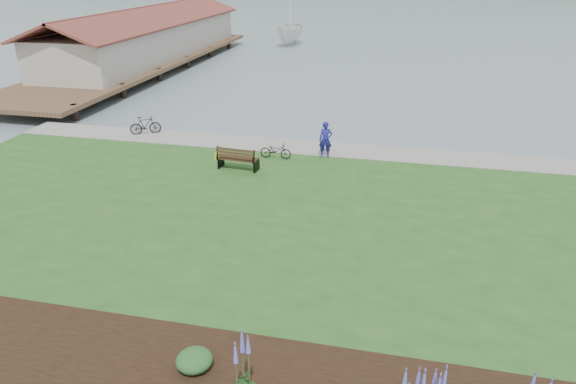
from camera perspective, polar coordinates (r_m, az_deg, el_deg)
name	(u,v)px	position (r m, az deg, el deg)	size (l,w,h in m)	color
ground	(302,216)	(20.09, 1.58, -2.73)	(600.00, 600.00, 0.00)	slate
lawn	(291,236)	(18.27, 0.36, -4.95)	(34.00, 20.00, 0.40)	#224E1B
shoreline_path	(329,149)	(26.21, 4.53, 4.78)	(34.00, 2.20, 0.03)	gray
pier_pavilion	(148,38)	(51.22, -15.26, 16.18)	(8.00, 36.00, 5.40)	#4C3826
park_bench	(237,158)	(23.42, -5.66, 3.76)	(1.89, 0.92, 1.13)	#302012
person	(326,137)	(24.82, 4.21, 6.15)	(0.75, 0.52, 2.06)	navy
bicycle_a	(276,150)	(24.79, -1.38, 4.64)	(1.52, 0.53, 0.80)	black
bicycle_b	(145,125)	(29.44, -15.57, 7.15)	(1.66, 0.48, 1.00)	black
sailboat	(290,45)	(63.51, 0.23, 16.00)	(10.70, 10.90, 28.22)	silver
pannier	(217,156)	(25.04, -7.87, 3.99)	(0.17, 0.26, 0.28)	yellow
echium_4	(244,368)	(11.52, -4.93, -18.92)	(0.62, 0.62, 2.14)	#153915
shrub_0	(194,360)	(12.72, -10.38, -17.90)	(0.86, 0.86, 0.43)	#1E4C21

